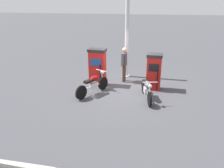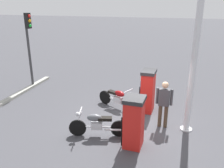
{
  "view_description": "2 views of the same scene",
  "coord_description": "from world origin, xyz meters",
  "px_view_note": "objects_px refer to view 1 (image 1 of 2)",
  "views": [
    {
      "loc": [
        9.66,
        1.72,
        3.73
      ],
      "look_at": [
        1.43,
        -0.21,
        0.68
      ],
      "focal_mm": 37.17,
      "sensor_mm": 36.0,
      "label": 1
    },
    {
      "loc": [
        -1.46,
        7.39,
        4.17
      ],
      "look_at": [
        1.0,
        -0.44,
        1.29
      ],
      "focal_mm": 37.76,
      "sensor_mm": 36.0,
      "label": 2
    }
  ],
  "objects_px": {
    "fuel_pump_far": "(154,72)",
    "motorcycle_near_pump": "(93,84)",
    "fuel_pump_near": "(97,67)",
    "motorcycle_far_pump": "(147,89)",
    "attendant_person": "(124,62)",
    "canopy_support_pole": "(127,36)"
  },
  "relations": [
    {
      "from": "fuel_pump_near",
      "to": "fuel_pump_far",
      "type": "xyz_separation_m",
      "value": [
        0.0,
        2.58,
        -0.05
      ]
    },
    {
      "from": "attendant_person",
      "to": "canopy_support_pole",
      "type": "height_order",
      "value": "canopy_support_pole"
    },
    {
      "from": "fuel_pump_far",
      "to": "motorcycle_far_pump",
      "type": "height_order",
      "value": "fuel_pump_far"
    },
    {
      "from": "fuel_pump_near",
      "to": "canopy_support_pole",
      "type": "distance_m",
      "value": 2.24
    },
    {
      "from": "fuel_pump_far",
      "to": "attendant_person",
      "type": "bearing_deg",
      "value": -116.58
    },
    {
      "from": "fuel_pump_far",
      "to": "fuel_pump_near",
      "type": "bearing_deg",
      "value": -90.01
    },
    {
      "from": "fuel_pump_near",
      "to": "attendant_person",
      "type": "distance_m",
      "value": 1.34
    },
    {
      "from": "motorcycle_far_pump",
      "to": "attendant_person",
      "type": "height_order",
      "value": "attendant_person"
    },
    {
      "from": "attendant_person",
      "to": "canopy_support_pole",
      "type": "distance_m",
      "value": 1.38
    },
    {
      "from": "fuel_pump_far",
      "to": "canopy_support_pole",
      "type": "bearing_deg",
      "value": -135.99
    },
    {
      "from": "canopy_support_pole",
      "to": "motorcycle_near_pump",
      "type": "bearing_deg",
      "value": -18.89
    },
    {
      "from": "fuel_pump_near",
      "to": "fuel_pump_far",
      "type": "height_order",
      "value": "fuel_pump_near"
    },
    {
      "from": "motorcycle_near_pump",
      "to": "motorcycle_far_pump",
      "type": "relative_size",
      "value": 0.96
    },
    {
      "from": "canopy_support_pole",
      "to": "fuel_pump_near",
      "type": "bearing_deg",
      "value": -35.18
    },
    {
      "from": "fuel_pump_near",
      "to": "attendant_person",
      "type": "relative_size",
      "value": 1.02
    },
    {
      "from": "fuel_pump_near",
      "to": "fuel_pump_far",
      "type": "distance_m",
      "value": 2.58
    },
    {
      "from": "motorcycle_near_pump",
      "to": "motorcycle_far_pump",
      "type": "bearing_deg",
      "value": 88.91
    },
    {
      "from": "motorcycle_near_pump",
      "to": "attendant_person",
      "type": "distance_m",
      "value": 2.21
    },
    {
      "from": "fuel_pump_far",
      "to": "motorcycle_near_pump",
      "type": "bearing_deg",
      "value": -63.88
    },
    {
      "from": "fuel_pump_near",
      "to": "fuel_pump_far",
      "type": "bearing_deg",
      "value": 89.99
    },
    {
      "from": "motorcycle_near_pump",
      "to": "motorcycle_far_pump",
      "type": "xyz_separation_m",
      "value": [
        0.04,
        2.24,
        0.0
      ]
    },
    {
      "from": "motorcycle_near_pump",
      "to": "attendant_person",
      "type": "relative_size",
      "value": 1.09
    }
  ]
}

